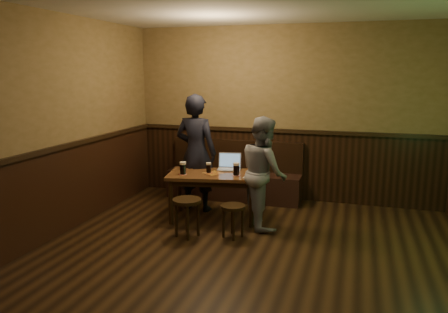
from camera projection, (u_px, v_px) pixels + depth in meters
room at (240, 159)px, 4.45m from camera, size 5.04×6.04×2.84m
bench at (234, 180)px, 7.22m from camera, size 2.20×0.50×0.95m
pub_table at (213, 179)px, 6.14m from camera, size 1.36×0.94×0.67m
stool_left at (187, 207)px, 5.51m from camera, size 0.48×0.48×0.49m
stool_right at (233, 212)px, 5.49m from camera, size 0.40×0.40×0.42m
pint_left at (183, 168)px, 6.04m from camera, size 0.11×0.11×0.18m
pint_mid at (209, 168)px, 6.13m from camera, size 0.10×0.10×0.15m
pint_right at (236, 169)px, 5.98m from camera, size 0.11×0.11×0.18m
laptop at (229, 165)px, 6.35m from camera, size 0.37×0.31×0.23m
menu at (252, 177)px, 5.88m from camera, size 0.23×0.16×0.00m
person_suit at (196, 153)px, 6.52m from camera, size 0.67×0.47×1.76m
person_grey at (264, 172)px, 5.83m from camera, size 0.85×0.91×1.50m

